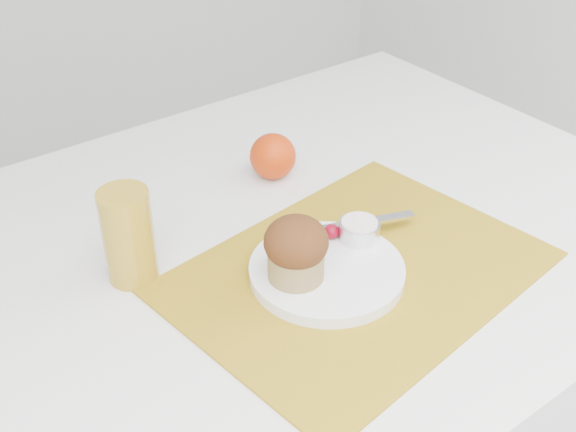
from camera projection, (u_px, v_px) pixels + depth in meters
table at (262, 430)px, 1.17m from camera, size 1.20×0.80×0.75m
placemat at (357, 272)px, 0.90m from camera, size 0.49×0.38×0.00m
plate at (327, 271)px, 0.89m from camera, size 0.22×0.22×0.02m
ramekin at (359, 230)px, 0.93m from camera, size 0.06×0.06×0.02m
cream at (360, 223)px, 0.92m from camera, size 0.06×0.06×0.01m
raspberry_near at (307, 237)px, 0.92m from camera, size 0.02×0.02×0.02m
raspberry_far at (331, 232)px, 0.93m from camera, size 0.02×0.02×0.02m
butter_knife at (350, 225)px, 0.95m from camera, size 0.17×0.08×0.00m
orange at (273, 156)px, 1.08m from camera, size 0.07×0.07×0.07m
juice_glass at (128, 236)px, 0.86m from camera, size 0.08×0.08×0.12m
muffin at (296, 249)px, 0.85m from camera, size 0.08×0.08×0.08m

